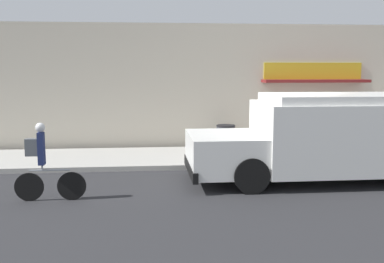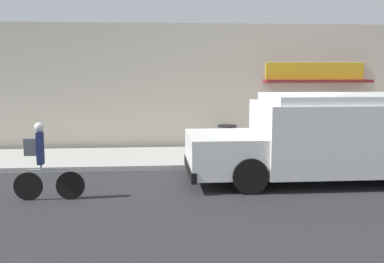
{
  "view_description": "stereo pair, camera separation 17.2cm",
  "coord_description": "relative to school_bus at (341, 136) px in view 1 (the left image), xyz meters",
  "views": [
    {
      "loc": [
        -3.61,
        -12.01,
        2.77
      ],
      "look_at": [
        -2.49,
        -0.2,
        1.1
      ],
      "focal_mm": 42.0,
      "sensor_mm": 36.0,
      "label": 1
    },
    {
      "loc": [
        -3.44,
        -12.03,
        2.77
      ],
      "look_at": [
        -2.49,
        -0.2,
        1.1
      ],
      "focal_mm": 42.0,
      "sensor_mm": 36.0,
      "label": 2
    }
  ],
  "objects": [
    {
      "name": "cyclist",
      "position": [
        -6.95,
        -1.15,
        -0.3
      ],
      "size": [
        1.48,
        0.2,
        1.66
      ],
      "rotation": [
        0.0,
        0.0,
        -0.01
      ],
      "color": "black",
      "rests_on": "ground_plane"
    },
    {
      "name": "storefront",
      "position": [
        -1.07,
        4.69,
        1.02
      ],
      "size": [
        17.88,
        0.83,
        4.27
      ],
      "color": "beige",
      "rests_on": "ground_plane"
    },
    {
      "name": "ground_plane",
      "position": [
        -1.12,
        1.42,
        -1.12
      ],
      "size": [
        70.0,
        70.0,
        0.0
      ],
      "primitive_type": "plane",
      "color": "#2B2B2D"
    },
    {
      "name": "school_bus",
      "position": [
        0.0,
        0.0,
        0.0
      ],
      "size": [
        6.86,
        2.79,
        2.15
      ],
      "rotation": [
        0.0,
        0.0,
        0.01
      ],
      "color": "white",
      "rests_on": "ground_plane"
    },
    {
      "name": "sidewalk",
      "position": [
        -1.12,
        2.89,
        -1.05
      ],
      "size": [
        28.0,
        2.94,
        0.14
      ],
      "color": "#ADAAA3",
      "rests_on": "ground_plane"
    },
    {
      "name": "trash_bin",
      "position": [
        -2.25,
        3.81,
        -0.58
      ],
      "size": [
        0.62,
        0.62,
        0.79
      ],
      "color": "#38383D",
      "rests_on": "sidewalk"
    }
  ]
}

